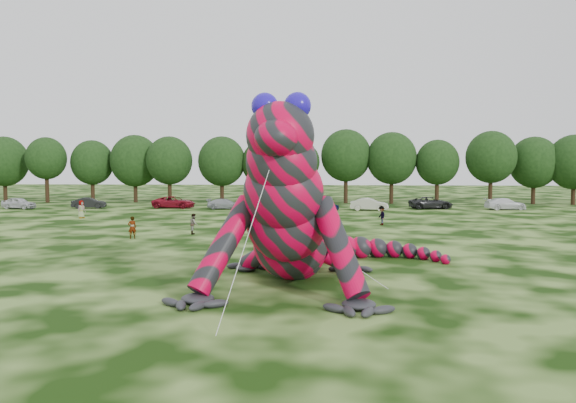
% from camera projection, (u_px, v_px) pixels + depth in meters
% --- Properties ---
extents(ground, '(240.00, 240.00, 0.00)m').
position_uv_depth(ground, '(211.00, 313.00, 22.11)').
color(ground, '#16330A').
rests_on(ground, ground).
extents(inflatable_gecko, '(16.34, 18.94, 8.94)m').
position_uv_depth(inflatable_gecko, '(294.00, 191.00, 28.42)').
color(inflatable_gecko, '#CF0033').
rests_on(inflatable_gecko, ground).
extents(tree_2, '(7.04, 6.34, 9.64)m').
position_uv_depth(tree_2, '(5.00, 169.00, 83.10)').
color(tree_2, black).
rests_on(tree_2, ground).
extents(tree_3, '(5.81, 5.23, 9.44)m').
position_uv_depth(tree_3, '(47.00, 170.00, 80.94)').
color(tree_3, black).
rests_on(tree_3, ground).
extents(tree_4, '(6.22, 5.60, 9.06)m').
position_uv_depth(tree_4, '(92.00, 171.00, 82.18)').
color(tree_4, black).
rests_on(tree_4, ground).
extents(tree_5, '(7.16, 6.44, 9.80)m').
position_uv_depth(tree_5, '(135.00, 169.00, 81.45)').
color(tree_5, black).
rests_on(tree_5, ground).
extents(tree_6, '(6.52, 5.86, 9.49)m').
position_uv_depth(tree_6, '(169.00, 170.00, 79.35)').
color(tree_6, black).
rests_on(tree_6, ground).
extents(tree_7, '(6.68, 6.01, 9.48)m').
position_uv_depth(tree_7, '(222.00, 170.00, 78.97)').
color(tree_7, black).
rests_on(tree_7, ground).
extents(tree_8, '(6.14, 5.53, 8.94)m').
position_uv_depth(tree_8, '(263.00, 172.00, 78.78)').
color(tree_8, black).
rests_on(tree_8, ground).
extents(tree_9, '(5.27, 4.74, 8.68)m').
position_uv_depth(tree_9, '(301.00, 173.00, 78.80)').
color(tree_9, black).
rests_on(tree_9, ground).
extents(tree_10, '(7.09, 6.38, 10.50)m').
position_uv_depth(tree_10, '(346.00, 166.00, 79.54)').
color(tree_10, black).
rests_on(tree_10, ground).
extents(tree_11, '(7.01, 6.31, 10.07)m').
position_uv_depth(tree_11, '(392.00, 168.00, 78.75)').
color(tree_11, black).
rests_on(tree_11, ground).
extents(tree_12, '(5.99, 5.39, 8.97)m').
position_uv_depth(tree_12, '(437.00, 172.00, 77.92)').
color(tree_12, black).
rests_on(tree_12, ground).
extents(tree_13, '(6.83, 6.15, 10.13)m').
position_uv_depth(tree_13, '(491.00, 168.00, 76.80)').
color(tree_13, black).
rests_on(tree_13, ground).
extents(tree_14, '(6.82, 6.14, 9.40)m').
position_uv_depth(tree_14, '(534.00, 170.00, 77.99)').
color(tree_14, black).
rests_on(tree_14, ground).
extents(tree_15, '(7.17, 6.45, 9.63)m').
position_uv_depth(tree_15, '(574.00, 170.00, 76.70)').
color(tree_15, black).
rests_on(tree_15, ground).
extents(car_0, '(4.49, 2.43, 1.45)m').
position_uv_depth(car_0, '(19.00, 203.00, 70.43)').
color(car_0, silver).
rests_on(car_0, ground).
extents(car_1, '(4.35, 2.18, 1.37)m').
position_uv_depth(car_1, '(89.00, 203.00, 71.00)').
color(car_1, black).
rests_on(car_1, ground).
extents(car_2, '(5.53, 2.75, 1.51)m').
position_uv_depth(car_2, '(174.00, 202.00, 71.59)').
color(car_2, maroon).
rests_on(car_2, ground).
extents(car_3, '(4.53, 1.97, 1.30)m').
position_uv_depth(car_3, '(225.00, 204.00, 69.97)').
color(car_3, '#A2A6AB').
rests_on(car_3, ground).
extents(car_4, '(3.88, 2.14, 1.25)m').
position_uv_depth(car_4, '(324.00, 205.00, 68.11)').
color(car_4, '#0E1B4A').
rests_on(car_4, ground).
extents(car_5, '(4.74, 2.21, 1.50)m').
position_uv_depth(car_5, '(369.00, 204.00, 67.89)').
color(car_5, beige).
rests_on(car_5, ground).
extents(car_6, '(5.69, 3.17, 1.50)m').
position_uv_depth(car_6, '(431.00, 203.00, 70.51)').
color(car_6, '#232325').
rests_on(car_6, ground).
extents(car_7, '(5.16, 2.57, 1.44)m').
position_uv_depth(car_7, '(505.00, 204.00, 69.05)').
color(car_7, white).
rests_on(car_7, ground).
extents(spectator_4, '(0.90, 1.07, 1.87)m').
position_uv_depth(spectator_4, '(81.00, 209.00, 58.81)').
color(spectator_4, gray).
rests_on(spectator_4, ground).
extents(spectator_0, '(0.75, 0.67, 1.73)m').
position_uv_depth(spectator_0, '(132.00, 227.00, 43.26)').
color(spectator_0, gray).
rests_on(spectator_0, ground).
extents(spectator_1, '(0.78, 0.92, 1.69)m').
position_uv_depth(spectator_1, '(194.00, 224.00, 45.96)').
color(spectator_1, gray).
rests_on(spectator_1, ground).
extents(spectator_5, '(1.00, 1.79, 1.84)m').
position_uv_depth(spectator_5, '(318.00, 236.00, 37.91)').
color(spectator_5, gray).
rests_on(spectator_5, ground).
extents(spectator_2, '(0.96, 1.30, 1.80)m').
position_uv_depth(spectator_2, '(382.00, 215.00, 52.46)').
color(spectator_2, gray).
rests_on(spectator_2, ground).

